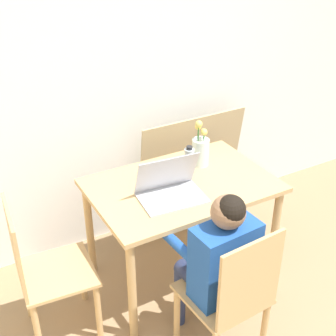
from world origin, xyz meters
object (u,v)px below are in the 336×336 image
chair_occupied (231,297)px  laptop (170,188)px  flower_vase (200,150)px  person_seated (219,256)px  chair_spare (43,271)px  water_bottle (189,161)px

chair_occupied → laptop: (-0.01, 0.63, 0.32)m
laptop → flower_vase: bearing=38.6°
chair_occupied → person_seated: bearing=-90.0°
chair_occupied → flower_vase: size_ratio=2.78×
chair_spare → person_seated: 0.96m
chair_spare → laptop: size_ratio=2.24×
flower_vase → water_bottle: 0.15m
flower_vase → water_bottle: (-0.13, -0.07, -0.02)m
person_seated → water_bottle: (0.23, 0.67, 0.17)m
laptop → flower_vase: (0.36, 0.23, 0.05)m
laptop → chair_occupied: bearing=-83.9°
chair_spare → flower_vase: 1.21m
chair_occupied → flower_vase: 1.00m
chair_spare → chair_occupied: bearing=-125.2°
chair_spare → laptop: 0.84m
person_seated → water_bottle: person_seated is taller
person_seated → flower_vase: (0.36, 0.74, 0.19)m
chair_spare → person_seated: person_seated is taller
chair_spare → laptop: laptop is taller
chair_spare → flower_vase: (1.14, 0.20, 0.37)m
person_seated → flower_vase: bearing=-119.5°
laptop → person_seated: bearing=-84.6°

